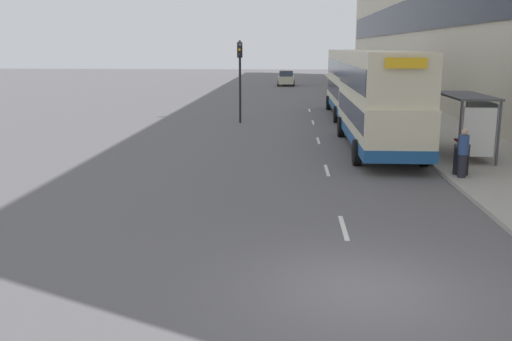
% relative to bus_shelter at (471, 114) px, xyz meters
% --- Properties ---
extents(ground_plane, '(220.00, 220.00, 0.00)m').
position_rel_bus_shelter_xyz_m(ground_plane, '(-5.77, -12.85, -1.88)').
color(ground_plane, '#5B595B').
extents(pavement, '(5.00, 93.00, 0.14)m').
position_rel_bus_shelter_xyz_m(pavement, '(0.73, 25.65, -1.81)').
color(pavement, '#A39E93').
rests_on(pavement, ground_plane).
extents(terrace_facade, '(3.10, 93.00, 16.02)m').
position_rel_bus_shelter_xyz_m(terrace_facade, '(4.72, 25.65, 6.13)').
color(terrace_facade, beige).
rests_on(terrace_facade, ground_plane).
extents(lane_mark_0, '(0.12, 2.00, 0.01)m').
position_rel_bus_shelter_xyz_m(lane_mark_0, '(-5.77, -9.09, -1.87)').
color(lane_mark_0, silver).
rests_on(lane_mark_0, ground_plane).
extents(lane_mark_1, '(0.12, 2.00, 0.01)m').
position_rel_bus_shelter_xyz_m(lane_mark_1, '(-5.77, -2.21, -1.87)').
color(lane_mark_1, silver).
rests_on(lane_mark_1, ground_plane).
extents(lane_mark_2, '(0.12, 2.00, 0.01)m').
position_rel_bus_shelter_xyz_m(lane_mark_2, '(-5.77, 4.68, -1.87)').
color(lane_mark_2, silver).
rests_on(lane_mark_2, ground_plane).
extents(lane_mark_3, '(0.12, 2.00, 0.01)m').
position_rel_bus_shelter_xyz_m(lane_mark_3, '(-5.77, 11.57, -1.87)').
color(lane_mark_3, silver).
rests_on(lane_mark_3, ground_plane).
extents(lane_mark_4, '(0.12, 2.00, 0.01)m').
position_rel_bus_shelter_xyz_m(lane_mark_4, '(-5.77, 18.45, -1.87)').
color(lane_mark_4, silver).
rests_on(lane_mark_4, ground_plane).
extents(bus_shelter, '(1.60, 4.20, 2.48)m').
position_rel_bus_shelter_xyz_m(bus_shelter, '(0.00, 0.00, 0.00)').
color(bus_shelter, '#4C4C51').
rests_on(bus_shelter, ground_plane).
extents(double_decker_bus_near, '(2.85, 11.20, 4.30)m').
position_rel_bus_shelter_xyz_m(double_decker_bus_near, '(-3.30, 2.29, 0.41)').
color(double_decker_bus_near, beige).
rests_on(double_decker_bus_near, ground_plane).
extents(double_decker_bus_ahead, '(2.85, 11.46, 4.30)m').
position_rel_bus_shelter_xyz_m(double_decker_bus_ahead, '(-3.10, 15.22, 0.41)').
color(double_decker_bus_ahead, beige).
rests_on(double_decker_bus_ahead, ground_plane).
extents(car_0, '(1.99, 4.29, 1.77)m').
position_rel_bus_shelter_xyz_m(car_0, '(-7.70, 45.54, -1.00)').
color(car_0, '#B7B799').
rests_on(car_0, ground_plane).
extents(pedestrian_at_shelter, '(0.33, 0.33, 1.66)m').
position_rel_bus_shelter_xyz_m(pedestrian_at_shelter, '(-1.32, -3.71, -0.89)').
color(pedestrian_at_shelter, '#23232D').
rests_on(pedestrian_at_shelter, ground_plane).
extents(pedestrian_1, '(0.32, 0.32, 1.63)m').
position_rel_bus_shelter_xyz_m(pedestrian_1, '(-0.83, 4.65, -0.90)').
color(pedestrian_1, '#23232D').
rests_on(pedestrian_1, ground_plane).
extents(litter_bin, '(0.55, 0.55, 1.05)m').
position_rel_bus_shelter_xyz_m(litter_bin, '(-1.22, -3.22, -1.21)').
color(litter_bin, black).
rests_on(litter_bin, ground_plane).
extents(traffic_light_far_kerb, '(0.30, 0.32, 4.86)m').
position_rel_bus_shelter_xyz_m(traffic_light_far_kerb, '(-10.17, 11.20, 1.40)').
color(traffic_light_far_kerb, black).
rests_on(traffic_light_far_kerb, ground_plane).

